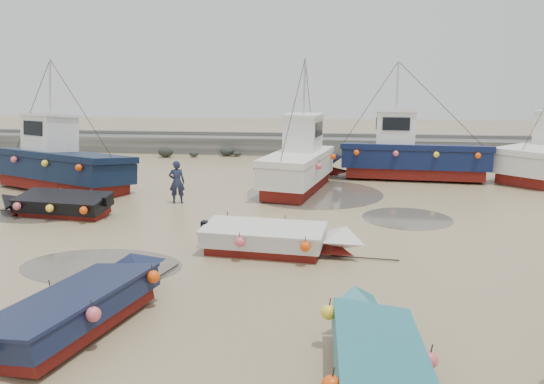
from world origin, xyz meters
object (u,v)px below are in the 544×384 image
at_px(dinghy_2, 372,346).
at_px(dinghy_5, 276,236).
at_px(cabin_boat_2, 402,154).
at_px(dinghy_1, 86,301).
at_px(dinghy_4, 56,202).
at_px(cabin_boat_0, 53,162).
at_px(cabin_boat_1, 301,161).
at_px(person, 178,203).

height_order(dinghy_2, dinghy_5, same).
bearing_deg(cabin_boat_2, dinghy_2, 176.50).
bearing_deg(dinghy_1, cabin_boat_2, 77.80).
distance_m(dinghy_4, dinghy_5, 9.83).
relative_size(dinghy_5, cabin_boat_0, 0.59).
xyz_separation_m(dinghy_4, cabin_boat_1, (9.09, 6.59, 0.81)).
distance_m(cabin_boat_1, person, 6.50).
bearing_deg(dinghy_2, cabin_boat_2, 80.07).
distance_m(dinghy_2, person, 14.97).
height_order(dinghy_2, cabin_boat_1, cabin_boat_1).
relative_size(dinghy_2, person, 2.99).
height_order(dinghy_1, cabin_boat_1, cabin_boat_1).
bearing_deg(cabin_boat_1, cabin_boat_0, -161.87).
distance_m(dinghy_4, cabin_boat_0, 5.67).
height_order(dinghy_2, cabin_boat_0, cabin_boat_0).
bearing_deg(cabin_boat_0, dinghy_2, -111.80).
relative_size(dinghy_1, dinghy_4, 1.07).
bearing_deg(cabin_boat_2, cabin_boat_1, 127.86).
xyz_separation_m(dinghy_5, cabin_boat_2, (5.13, 13.67, 0.77)).
bearing_deg(dinghy_1, cabin_boat_1, 89.80).
relative_size(dinghy_5, cabin_boat_2, 0.55).
height_order(dinghy_4, cabin_boat_2, cabin_boat_2).
xyz_separation_m(dinghy_2, person, (-7.69, 12.83, -0.56)).
bearing_deg(cabin_boat_2, dinghy_5, 163.10).
distance_m(dinghy_1, cabin_boat_1, 15.90).
xyz_separation_m(dinghy_1, cabin_boat_0, (-8.60, 13.77, 0.78)).
bearing_deg(dinghy_4, dinghy_1, -141.51).
bearing_deg(person, cabin_boat_1, -156.76).
height_order(dinghy_4, person, dinghy_4).
bearing_deg(cabin_boat_0, dinghy_4, -125.50).
height_order(dinghy_4, dinghy_5, same).
xyz_separation_m(cabin_boat_0, cabin_boat_1, (11.94, 1.76, 0.04)).
bearing_deg(dinghy_2, cabin_boat_1, 96.27).
bearing_deg(cabin_boat_2, dinghy_4, 128.98).
bearing_deg(dinghy_5, cabin_boat_2, 164.45).
height_order(dinghy_1, cabin_boat_0, cabin_boat_0).
bearing_deg(dinghy_5, dinghy_4, -106.12).
distance_m(dinghy_1, dinghy_5, 6.39).
distance_m(dinghy_1, dinghy_2, 6.13).
bearing_deg(dinghy_2, cabin_boat_0, 131.51).
distance_m(dinghy_1, dinghy_4, 10.62).
height_order(dinghy_1, cabin_boat_2, cabin_boat_2).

